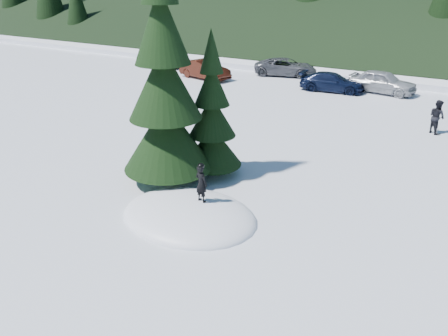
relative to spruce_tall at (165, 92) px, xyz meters
The scene contains 11 objects.
ground 4.37m from the spruce_tall, 39.29° to the right, with size 200.00×200.00×0.00m, color white.
snow_mound 4.37m from the spruce_tall, 39.29° to the right, with size 4.48×3.52×0.96m, color white.
spruce_tall is the anchor object (origin of this frame).
spruce_short 2.11m from the spruce_tall, 54.46° to the left, with size 2.20×2.20×5.37m.
child_skier 3.62m from the spruce_tall, 30.64° to the right, with size 0.44×0.29×1.21m, color black.
adult_0 13.63m from the spruce_tall, 55.86° to the left, with size 0.79×0.62×1.63m, color black.
car_0 23.45m from the spruce_tall, 127.23° to the left, with size 1.55×3.86×1.31m, color black.
car_1 18.31m from the spruce_tall, 119.81° to the left, with size 1.46×4.19×1.38m, color #331109.
car_2 20.61m from the spruce_tall, 102.23° to the left, with size 2.19×4.75×1.32m, color #494B51.
car_3 17.06m from the spruce_tall, 88.65° to the left, with size 1.71×4.20×1.22m, color black.
car_4 18.58m from the spruce_tall, 79.56° to the left, with size 1.73×4.31×1.47m, color #9DA0A6.
Camera 1 is at (7.21, -9.61, 6.85)m, focal length 35.00 mm.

